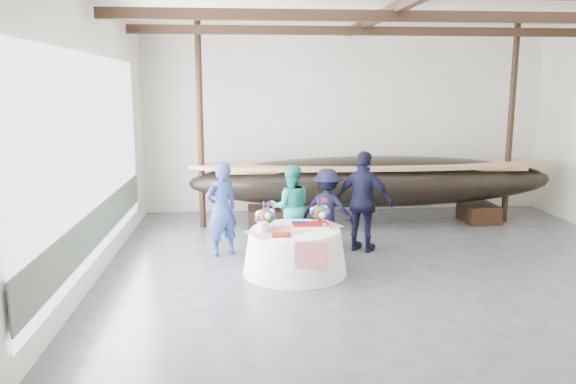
{
  "coord_description": "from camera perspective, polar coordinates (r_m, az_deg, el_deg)",
  "views": [
    {
      "loc": [
        -2.61,
        -7.97,
        3.09
      ],
      "look_at": [
        -1.74,
        2.5,
        1.13
      ],
      "focal_mm": 35.0,
      "sensor_mm": 36.0,
      "label": 1
    }
  ],
  "objects": [
    {
      "name": "open_bay",
      "position": [
        9.35,
        -19.18,
        2.23
      ],
      "size": [
        0.03,
        7.0,
        3.2
      ],
      "color": "silver",
      "rests_on": "ground"
    },
    {
      "name": "tabletop_items",
      "position": [
        9.5,
        0.49,
        -2.71
      ],
      "size": [
        1.7,
        1.19,
        0.4
      ],
      "color": "red",
      "rests_on": "banquet_table"
    },
    {
      "name": "guest_man_right",
      "position": [
        10.7,
        7.72,
        -0.99
      ],
      "size": [
        1.2,
        1.01,
        1.92
      ],
      "primitive_type": "imported",
      "rotation": [
        0.0,
        0.0,
        2.55
      ],
      "color": "black",
      "rests_on": "ground"
    },
    {
      "name": "guest_woman_teal",
      "position": [
        10.78,
        0.27,
        -1.56
      ],
      "size": [
        0.81,
        0.63,
        1.64
      ],
      "primitive_type": "imported",
      "rotation": [
        0.0,
        0.0,
        3.13
      ],
      "color": "teal",
      "rests_on": "ground"
    },
    {
      "name": "wall_left",
      "position": [
        8.36,
        -21.38,
        4.09
      ],
      "size": [
        0.02,
        12.0,
        4.5
      ],
      "primitive_type": "cube",
      "color": "silver",
      "rests_on": "ground"
    },
    {
      "name": "banquet_table",
      "position": [
        9.51,
        0.7,
        -5.99
      ],
      "size": [
        1.76,
        1.76,
        0.76
      ],
      "color": "white",
      "rests_on": "ground"
    },
    {
      "name": "pavilion_structure",
      "position": [
        9.16,
        12.33,
        16.07
      ],
      "size": [
        9.8,
        11.76,
        4.5
      ],
      "color": "black",
      "rests_on": "ground"
    },
    {
      "name": "wall_back",
      "position": [
        14.24,
        5.87,
        7.15
      ],
      "size": [
        10.0,
        0.02,
        4.5
      ],
      "primitive_type": "cube",
      "color": "silver",
      "rests_on": "ground"
    },
    {
      "name": "longboat_display",
      "position": [
        12.88,
        8.75,
        1.12
      ],
      "size": [
        8.34,
        1.67,
        1.56
      ],
      "color": "black",
      "rests_on": "ground"
    },
    {
      "name": "guest_man_left",
      "position": [
        10.82,
        3.99,
        -1.74
      ],
      "size": [
        1.14,
        0.86,
        1.57
      ],
      "primitive_type": "imported",
      "rotation": [
        0.0,
        0.0,
        2.84
      ],
      "color": "black",
      "rests_on": "ground"
    },
    {
      "name": "guest_woman_blue",
      "position": [
        10.45,
        -6.76,
        -1.73
      ],
      "size": [
        0.76,
        0.69,
        1.75
      ],
      "primitive_type": "imported",
      "rotation": [
        0.0,
        0.0,
        3.69
      ],
      "color": "navy",
      "rests_on": "ground"
    },
    {
      "name": "floor",
      "position": [
        8.94,
        12.75,
        -9.91
      ],
      "size": [
        10.0,
        12.0,
        0.01
      ],
      "primitive_type": "cube",
      "color": "#3D3D42",
      "rests_on": "ground"
    }
  ]
}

